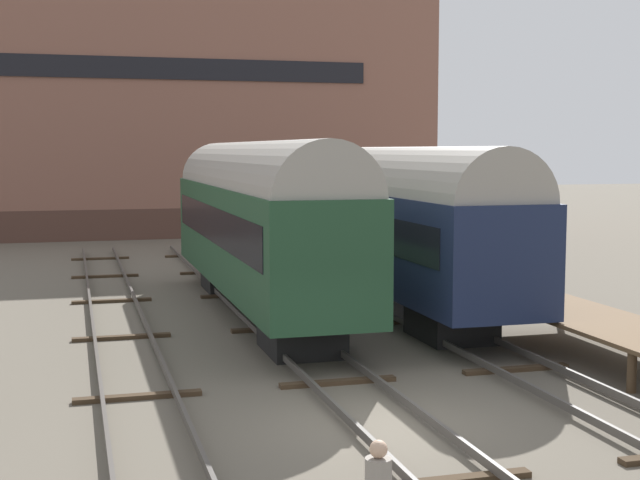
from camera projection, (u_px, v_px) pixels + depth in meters
name	position (u px, v px, depth m)	size (l,w,h in m)	color
ground_plane	(385.00, 425.00, 16.45)	(200.00, 200.00, 0.00)	#60594C
track_left	(150.00, 438.00, 15.29)	(2.60, 60.00, 0.26)	#4C4742
track_middle	(385.00, 418.00, 16.43)	(2.60, 60.00, 0.26)	#4C4742
track_right	(589.00, 400.00, 17.58)	(2.60, 60.00, 0.26)	#4C4742
train_car_navy	(377.00, 214.00, 29.55)	(2.91, 18.83, 5.16)	black
train_car_green	(258.00, 216.00, 27.12)	(2.87, 16.07, 5.33)	black
warehouse_building	(162.00, 91.00, 55.10)	(32.17, 11.09, 17.41)	#4F342A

